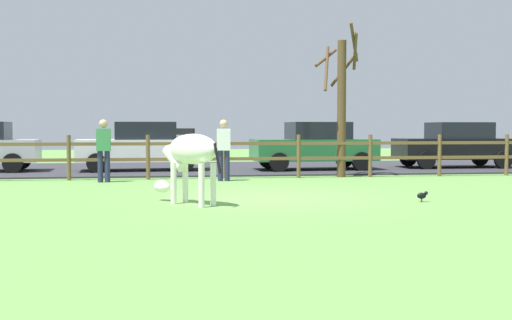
% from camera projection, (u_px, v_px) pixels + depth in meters
% --- Properties ---
extents(ground_plane, '(60.00, 60.00, 0.00)m').
position_uv_depth(ground_plane, '(269.00, 197.00, 13.23)').
color(ground_plane, '#5B8C42').
extents(parking_asphalt, '(28.00, 7.40, 0.05)m').
position_uv_depth(parking_asphalt, '(225.00, 168.00, 22.42)').
color(parking_asphalt, '#2D2D33').
rests_on(parking_asphalt, ground_plane).
extents(paddock_fence, '(21.24, 0.11, 1.23)m').
position_uv_depth(paddock_fence, '(225.00, 154.00, 18.08)').
color(paddock_fence, brown).
rests_on(paddock_fence, ground_plane).
extents(bare_tree, '(1.35, 1.33, 4.37)m').
position_uv_depth(bare_tree, '(341.00, 101.00, 18.61)').
color(bare_tree, '#513A23').
rests_on(bare_tree, ground_plane).
extents(zebra, '(1.35, 1.63, 1.41)m').
position_uv_depth(zebra, '(190.00, 155.00, 11.94)').
color(zebra, white).
rests_on(zebra, ground_plane).
extents(crow_on_grass, '(0.21, 0.10, 0.20)m').
position_uv_depth(crow_on_grass, '(422.00, 195.00, 12.40)').
color(crow_on_grass, black).
rests_on(crow_on_grass, ground_plane).
extents(parked_car_green, '(4.07, 2.02, 1.56)m').
position_uv_depth(parked_car_green, '(314.00, 145.00, 21.27)').
color(parked_car_green, '#236B38').
rests_on(parked_car_green, parking_asphalt).
extents(parked_car_white, '(4.10, 2.10, 1.56)m').
position_uv_depth(parked_car_white, '(141.00, 146.00, 20.83)').
color(parked_car_white, white).
rests_on(parked_car_white, parking_asphalt).
extents(parked_car_black, '(4.04, 1.96, 1.56)m').
position_uv_depth(parked_car_black, '(456.00, 144.00, 22.43)').
color(parked_car_black, black).
rests_on(parked_car_black, parking_asphalt).
extents(visitor_left_of_tree, '(0.38, 0.26, 1.64)m').
position_uv_depth(visitor_left_of_tree, '(224.00, 147.00, 17.25)').
color(visitor_left_of_tree, '#232847').
rests_on(visitor_left_of_tree, ground_plane).
extents(visitor_right_of_tree, '(0.36, 0.23, 1.64)m').
position_uv_depth(visitor_right_of_tree, '(104.00, 148.00, 16.84)').
color(visitor_right_of_tree, '#232847').
rests_on(visitor_right_of_tree, ground_plane).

